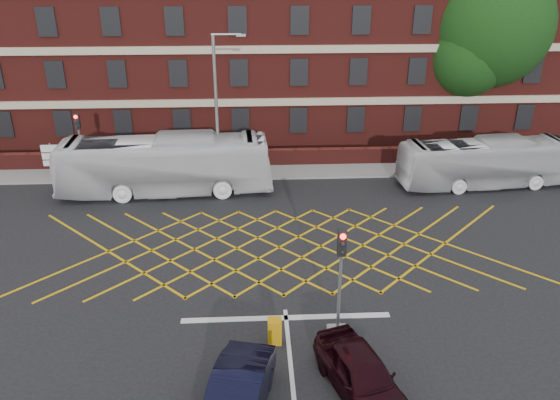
{
  "coord_description": "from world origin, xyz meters",
  "views": [
    {
      "loc": [
        -1.08,
        -20.61,
        12.72
      ],
      "look_at": [
        0.02,
        1.5,
        2.7
      ],
      "focal_mm": 35.0,
      "sensor_mm": 36.0,
      "label": 1
    }
  ],
  "objects_px": {
    "traffic_light_near": "(339,294)",
    "traffic_light_far": "(82,155)",
    "bus_right": "(486,163)",
    "car_navy": "(236,399)",
    "bus_left": "(166,165)",
    "deciduous_tree": "(486,34)",
    "street_lamp": "(219,138)",
    "car_maroon": "(362,375)",
    "utility_cabinet": "(275,331)",
    "direction_signs": "(51,156)"
  },
  "relations": [
    {
      "from": "utility_cabinet",
      "to": "bus_right",
      "type": "bearing_deg",
      "value": 46.87
    },
    {
      "from": "bus_left",
      "to": "traffic_light_near",
      "type": "relative_size",
      "value": 2.84
    },
    {
      "from": "traffic_light_far",
      "to": "bus_right",
      "type": "bearing_deg",
      "value": -4.06
    },
    {
      "from": "traffic_light_near",
      "to": "direction_signs",
      "type": "relative_size",
      "value": 1.94
    },
    {
      "from": "car_navy",
      "to": "deciduous_tree",
      "type": "bearing_deg",
      "value": 69.84
    },
    {
      "from": "street_lamp",
      "to": "utility_cabinet",
      "type": "distance_m",
      "value": 14.99
    },
    {
      "from": "car_navy",
      "to": "bus_right",
      "type": "bearing_deg",
      "value": 63.3
    },
    {
      "from": "car_maroon",
      "to": "utility_cabinet",
      "type": "distance_m",
      "value": 3.7
    },
    {
      "from": "traffic_light_near",
      "to": "car_navy",
      "type": "bearing_deg",
      "value": -133.45
    },
    {
      "from": "car_navy",
      "to": "traffic_light_far",
      "type": "bearing_deg",
      "value": 129.58
    },
    {
      "from": "car_maroon",
      "to": "street_lamp",
      "type": "distance_m",
      "value": 18.07
    },
    {
      "from": "car_navy",
      "to": "traffic_light_near",
      "type": "relative_size",
      "value": 1.05
    },
    {
      "from": "car_navy",
      "to": "car_maroon",
      "type": "relative_size",
      "value": 1.04
    },
    {
      "from": "car_maroon",
      "to": "traffic_light_far",
      "type": "distance_m",
      "value": 22.71
    },
    {
      "from": "utility_cabinet",
      "to": "bus_left",
      "type": "bearing_deg",
      "value": 112.33
    },
    {
      "from": "car_navy",
      "to": "traffic_light_far",
      "type": "distance_m",
      "value": 21.37
    },
    {
      "from": "bus_right",
      "to": "direction_signs",
      "type": "relative_size",
      "value": 4.69
    },
    {
      "from": "bus_left",
      "to": "street_lamp",
      "type": "bearing_deg",
      "value": -79.94
    },
    {
      "from": "street_lamp",
      "to": "traffic_light_far",
      "type": "bearing_deg",
      "value": 172.4
    },
    {
      "from": "traffic_light_far",
      "to": "traffic_light_near",
      "type": "bearing_deg",
      "value": -49.22
    },
    {
      "from": "car_maroon",
      "to": "utility_cabinet",
      "type": "relative_size",
      "value": 4.38
    },
    {
      "from": "bus_left",
      "to": "deciduous_tree",
      "type": "relative_size",
      "value": 0.97
    },
    {
      "from": "traffic_light_far",
      "to": "utility_cabinet",
      "type": "relative_size",
      "value": 4.32
    },
    {
      "from": "car_maroon",
      "to": "traffic_light_near",
      "type": "bearing_deg",
      "value": 78.43
    },
    {
      "from": "car_maroon",
      "to": "direction_signs",
      "type": "xyz_separation_m",
      "value": [
        -15.65,
        19.1,
        0.64
      ]
    },
    {
      "from": "car_maroon",
      "to": "traffic_light_far",
      "type": "xyz_separation_m",
      "value": [
        -13.49,
        18.25,
        1.03
      ]
    },
    {
      "from": "car_navy",
      "to": "direction_signs",
      "type": "xyz_separation_m",
      "value": [
        -11.76,
        19.92,
        0.64
      ]
    },
    {
      "from": "bus_left",
      "to": "car_maroon",
      "type": "xyz_separation_m",
      "value": [
        8.31,
        -16.45,
        -0.95
      ]
    },
    {
      "from": "traffic_light_far",
      "to": "street_lamp",
      "type": "relative_size",
      "value": 0.48
    },
    {
      "from": "deciduous_tree",
      "to": "direction_signs",
      "type": "xyz_separation_m",
      "value": [
        -28.63,
        -6.04,
        -6.25
      ]
    },
    {
      "from": "car_navy",
      "to": "street_lamp",
      "type": "relative_size",
      "value": 0.51
    },
    {
      "from": "car_maroon",
      "to": "traffic_light_near",
      "type": "xyz_separation_m",
      "value": [
        -0.31,
        2.96,
        1.03
      ]
    },
    {
      "from": "deciduous_tree",
      "to": "direction_signs",
      "type": "relative_size",
      "value": 5.69
    },
    {
      "from": "deciduous_tree",
      "to": "street_lamp",
      "type": "bearing_deg",
      "value": -156.28
    },
    {
      "from": "traffic_light_near",
      "to": "direction_signs",
      "type": "height_order",
      "value": "traffic_light_near"
    },
    {
      "from": "traffic_light_near",
      "to": "street_lamp",
      "type": "height_order",
      "value": "street_lamp"
    },
    {
      "from": "direction_signs",
      "to": "utility_cabinet",
      "type": "relative_size",
      "value": 2.22
    },
    {
      "from": "car_maroon",
      "to": "direction_signs",
      "type": "bearing_deg",
      "value": 111.87
    },
    {
      "from": "traffic_light_near",
      "to": "traffic_light_far",
      "type": "bearing_deg",
      "value": 130.78
    },
    {
      "from": "direction_signs",
      "to": "utility_cabinet",
      "type": "xyz_separation_m",
      "value": [
        13.04,
        -16.5,
        -0.88
      ]
    },
    {
      "from": "bus_right",
      "to": "traffic_light_near",
      "type": "distance_m",
      "value": 17.33
    },
    {
      "from": "traffic_light_near",
      "to": "car_maroon",
      "type": "bearing_deg",
      "value": -84.11
    },
    {
      "from": "bus_left",
      "to": "car_maroon",
      "type": "bearing_deg",
      "value": -155.85
    },
    {
      "from": "bus_right",
      "to": "traffic_light_far",
      "type": "distance_m",
      "value": 24.0
    },
    {
      "from": "utility_cabinet",
      "to": "car_navy",
      "type": "bearing_deg",
      "value": -110.42
    },
    {
      "from": "deciduous_tree",
      "to": "direction_signs",
      "type": "distance_m",
      "value": 29.92
    },
    {
      "from": "car_maroon",
      "to": "street_lamp",
      "type": "xyz_separation_m",
      "value": [
        -5.23,
        17.14,
        2.3
      ]
    },
    {
      "from": "bus_right",
      "to": "bus_left",
      "type": "bearing_deg",
      "value": 85.62
    },
    {
      "from": "deciduous_tree",
      "to": "street_lamp",
      "type": "distance_m",
      "value": 20.41
    },
    {
      "from": "traffic_light_near",
      "to": "traffic_light_far",
      "type": "height_order",
      "value": "same"
    }
  ]
}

